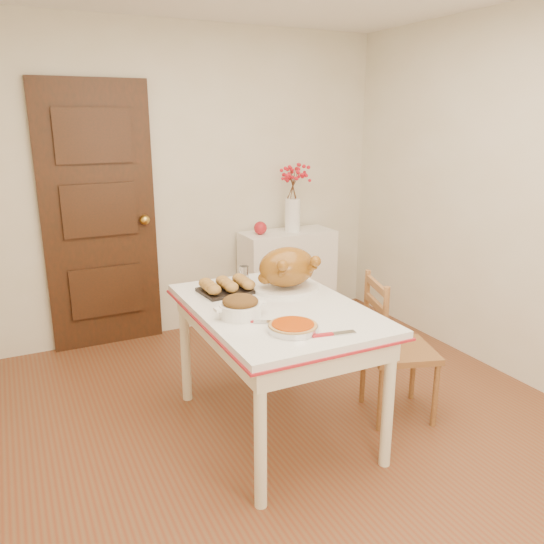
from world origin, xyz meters
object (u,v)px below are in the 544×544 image
pumpkin_pie (293,326)px  kitchen_table (276,369)px  chair_oak (400,347)px  turkey_platter (287,269)px  sideboard (287,276)px

pumpkin_pie → kitchen_table: bearing=75.8°
pumpkin_pie → chair_oak: bearing=13.0°
chair_oak → turkey_platter: size_ratio=2.17×
sideboard → kitchen_table: bearing=-119.9°
sideboard → kitchen_table: (-0.90, -1.57, -0.02)m
sideboard → turkey_platter: turkey_platter is taller
pumpkin_pie → sideboard: bearing=62.9°
chair_oak → turkey_platter: 0.83m
chair_oak → pumpkin_pie: bearing=120.9°
chair_oak → pumpkin_pie: (-0.84, -0.19, 0.36)m
sideboard → turkey_platter: size_ratio=2.00×
kitchen_table → turkey_platter: size_ratio=3.17×
kitchen_table → chair_oak: 0.77m
kitchen_table → pumpkin_pie: size_ratio=5.22×
turkey_platter → pumpkin_pie: size_ratio=1.65×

